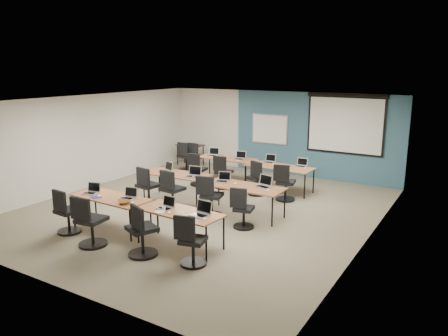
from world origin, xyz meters
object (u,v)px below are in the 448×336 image
Objects in this scene: training_table_back_right at (279,168)px; laptop_1 at (129,196)px; training_table_back_left at (227,159)px; task_chair_0 at (66,215)px; task_chair_4 at (147,190)px; spare_chair_b at (185,159)px; laptop_0 at (91,191)px; laptop_4 at (167,169)px; laptop_6 at (223,179)px; laptop_11 at (301,164)px; training_table_mid_right at (244,188)px; spare_chair_a at (196,159)px; task_chair_3 at (191,245)px; task_chair_11 at (284,186)px; laptop_2 at (167,205)px; laptop_3 at (201,212)px; task_chair_2 at (141,235)px; laptop_8 at (213,154)px; laptop_10 at (269,160)px; whiteboard at (270,129)px; task_chair_7 at (242,212)px; training_table_mid_left at (176,175)px; task_chair_10 at (257,181)px; task_chair_1 at (89,226)px; utility_table at (190,147)px; projector_screen at (345,121)px; laptop_9 at (240,157)px; training_table_front_right at (180,214)px; task_chair_6 at (210,200)px; task_chair_8 at (197,172)px; laptop_5 at (193,174)px; task_chair_5 at (171,194)px; task_chair_9 at (223,175)px; training_table_front_left at (111,199)px.

training_table_back_right is 4.73m from laptop_1.
task_chair_0 is (-0.65, -5.56, -0.28)m from training_table_back_left.
spare_chair_b is (-1.46, 3.62, -0.02)m from task_chair_4.
laptop_0 is 0.89× the size of laptop_4.
laptop_6 is 2.75m from laptop_11.
spare_chair_a is at bearing 138.96° from training_table_mid_right.
task_chair_11 is at bearing 78.25° from task_chair_3.
laptop_2 is 0.82m from laptop_3.
task_chair_2 is 6.92m from spare_chair_a.
laptop_8 is 0.33× the size of spare_chair_a.
laptop_10 is (0.05, 2.55, 0.00)m from laptop_6.
whiteboard reaches higher than laptop_6.
laptop_1 is 2.48m from task_chair_7.
task_chair_10 is (1.62, 1.51, -0.28)m from training_table_mid_left.
task_chair_2 is 4.69m from task_chair_10.
training_table_back_left is 5.80m from task_chair_1.
utility_table is (-4.65, 1.14, -0.13)m from laptop_11.
training_table_back_left is at bearing -151.64° from projector_screen.
laptop_9 is at bearing 89.12° from laptop_4.
training_table_mid_left is (-1.93, 2.42, 0.00)m from training_table_front_right.
laptop_6 reaches higher than utility_table.
training_table_front_right and training_table_mid_right have the same top height.
laptop_1 is at bearing -177.02° from laptop_3.
spare_chair_b is at bearing 170.08° from laptop_10.
task_chair_6 reaches higher than task_chair_8.
laptop_5 reaches higher than training_table_mid_left.
laptop_2 is 0.31× the size of task_chair_10.
laptop_1 is 1.97m from task_chair_6.
whiteboard is 3.72× the size of laptop_4.
task_chair_11 reaches higher than laptop_4.
spare_chair_a reaches higher than laptop_2.
task_chair_5 is 1.05× the size of task_chair_8.
laptop_3 is at bearing 18.69° from task_chair_0.
laptop_6 is 0.32× the size of utility_table.
task_chair_6 is 1.04× the size of spare_chair_a.
laptop_1 is at bearing -80.18° from training_table_mid_left.
task_chair_11 is at bearing -22.64° from spare_chair_a.
utility_table is 0.90m from spare_chair_b.
task_chair_9 is at bearing -65.88° from training_table_back_left.
laptop_5 is 0.91m from laptop_6.
whiteboard reaches higher than training_table_front_left.
laptop_9 is (-0.93, 3.09, 0.37)m from task_chair_6.
task_chair_9 reaches higher than training_table_mid_left.
laptop_2 reaches higher than training_table_back_left.
laptop_5 is 0.36× the size of spare_chair_a.
task_chair_6 is 4.73m from spare_chair_a.
laptop_6 reaches higher than training_table_front_left.
task_chair_3 is at bearing -64.81° from laptop_5.
training_table_back_right is 0.63m from laptop_11.
task_chair_0 is 3.18× the size of laptop_6.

